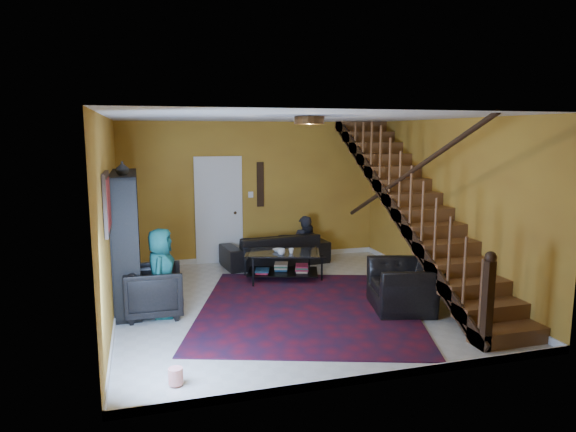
% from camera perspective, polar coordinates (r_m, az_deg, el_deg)
% --- Properties ---
extents(floor, '(5.50, 5.50, 0.00)m').
position_cam_1_polar(floor, '(8.06, 0.41, -9.43)').
color(floor, beige).
rests_on(floor, ground).
extents(room, '(5.50, 5.50, 5.50)m').
position_cam_1_polar(room, '(9.05, -10.22, -7.14)').
color(room, gold).
rests_on(room, ground).
extents(staircase, '(0.95, 5.02, 3.18)m').
position_cam_1_polar(staircase, '(8.57, 14.17, 1.04)').
color(staircase, brown).
rests_on(staircase, floor).
extents(bookshelf, '(0.35, 1.80, 2.00)m').
position_cam_1_polar(bookshelf, '(8.08, -17.45, -2.72)').
color(bookshelf, black).
rests_on(bookshelf, floor).
extents(door, '(0.82, 0.05, 2.05)m').
position_cam_1_polar(door, '(10.27, -7.69, 0.45)').
color(door, silver).
rests_on(door, floor).
extents(framed_picture, '(0.04, 0.74, 0.74)m').
position_cam_1_polar(framed_picture, '(6.48, -19.48, 1.36)').
color(framed_picture, maroon).
rests_on(framed_picture, room).
extents(wall_hanging, '(0.14, 0.03, 0.90)m').
position_cam_1_polar(wall_hanging, '(10.36, -3.10, 3.52)').
color(wall_hanging, black).
rests_on(wall_hanging, room).
extents(ceiling_fixture, '(0.40, 0.40, 0.10)m').
position_cam_1_polar(ceiling_fixture, '(6.87, 2.38, 10.58)').
color(ceiling_fixture, '#3F2814').
rests_on(ceiling_fixture, room).
extents(rug, '(4.09, 4.37, 0.02)m').
position_cam_1_polar(rug, '(7.74, 2.21, -10.17)').
color(rug, '#480C1A').
rests_on(rug, floor).
extents(sofa, '(2.17, 1.06, 0.61)m').
position_cam_1_polar(sofa, '(10.20, -1.43, -3.65)').
color(sofa, black).
rests_on(sofa, floor).
extents(armchair_left, '(0.81, 0.79, 0.72)m').
position_cam_1_polar(armchair_left, '(7.58, -14.61, -8.08)').
color(armchair_left, black).
rests_on(armchair_left, floor).
extents(armchair_right, '(1.15, 1.25, 0.69)m').
position_cam_1_polar(armchair_right, '(7.81, 12.86, -7.62)').
color(armchair_right, black).
rests_on(armchair_right, floor).
extents(person_adult_a, '(0.51, 0.34, 1.38)m').
position_cam_1_polar(person_adult_a, '(10.43, 1.83, -3.72)').
color(person_adult_a, black).
rests_on(person_adult_a, sofa).
extents(person_adult_b, '(0.63, 0.51, 1.21)m').
position_cam_1_polar(person_adult_b, '(10.46, 1.99, -4.17)').
color(person_adult_b, black).
rests_on(person_adult_b, sofa).
extents(person_child, '(0.52, 0.69, 1.27)m').
position_cam_1_polar(person_child, '(7.46, -13.91, -6.14)').
color(person_child, '#175A56').
rests_on(person_child, armchair_left).
extents(coffee_table, '(1.46, 1.11, 0.49)m').
position_cam_1_polar(coffee_table, '(9.15, -0.59, -5.26)').
color(coffee_table, black).
rests_on(coffee_table, floor).
extents(cup_a, '(0.14, 0.14, 0.10)m').
position_cam_1_polar(cup_a, '(8.90, -0.75, -3.98)').
color(cup_a, '#999999').
rests_on(cup_a, coffee_table).
extents(cup_b, '(0.11, 0.11, 0.09)m').
position_cam_1_polar(cup_b, '(9.00, 0.36, -3.89)').
color(cup_b, '#999999').
rests_on(cup_b, coffee_table).
extents(bowl, '(0.25, 0.25, 0.05)m').
position_cam_1_polar(bowl, '(9.12, -1.06, -3.84)').
color(bowl, '#999999').
rests_on(bowl, coffee_table).
extents(vase, '(0.18, 0.18, 0.19)m').
position_cam_1_polar(vase, '(7.43, -17.94, 5.07)').
color(vase, '#999999').
rests_on(vase, bookshelf).
extents(popcorn_bucket, '(0.16, 0.16, 0.17)m').
position_cam_1_polar(popcorn_bucket, '(5.64, -12.37, -16.98)').
color(popcorn_bucket, red).
rests_on(popcorn_bucket, rug).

